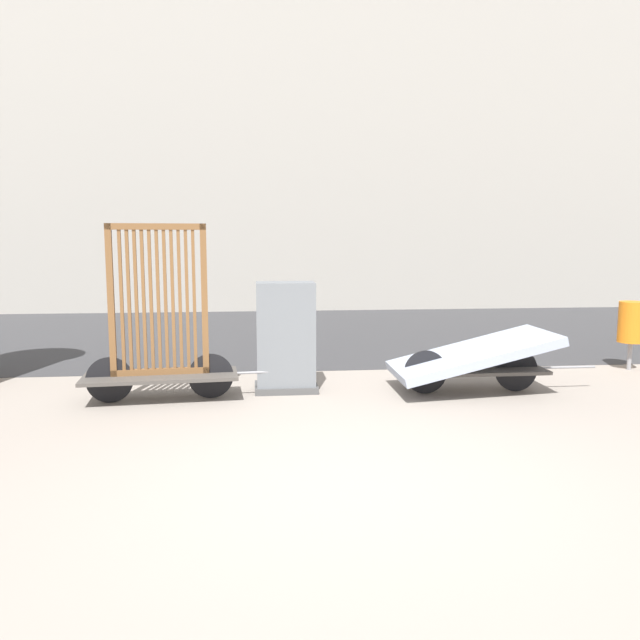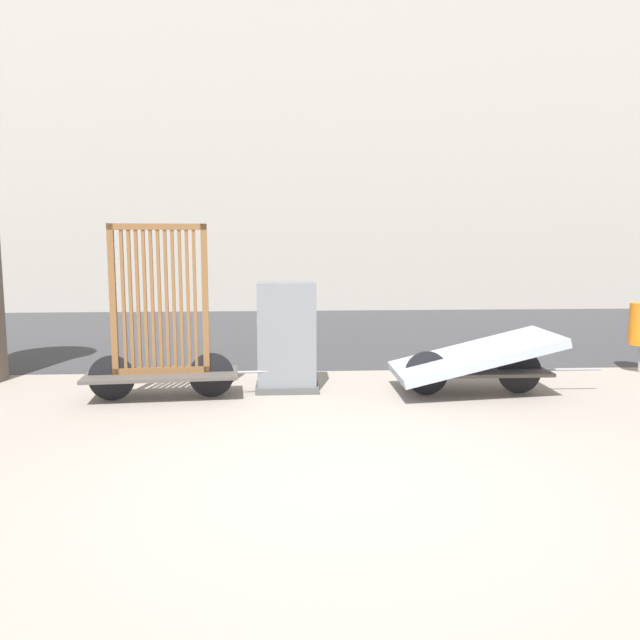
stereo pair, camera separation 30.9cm
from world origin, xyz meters
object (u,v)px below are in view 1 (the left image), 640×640
trash_bin (632,323)px  bike_cart_with_mattress (472,358)px  bike_cart_with_bedframe (160,341)px  utility_cabinet (286,340)px

trash_bin → bike_cart_with_mattress: bearing=-158.7°
bike_cart_with_bedframe → utility_cabinet: bearing=7.4°
bike_cart_with_mattress → trash_bin: size_ratio=2.58×
bike_cart_with_bedframe → trash_bin: size_ratio=2.53×
utility_cabinet → trash_bin: utility_cabinet is taller
trash_bin → utility_cabinet: bearing=-171.5°
bike_cart_with_mattress → trash_bin: 2.90m
utility_cabinet → trash_bin: 4.97m
bike_cart_with_bedframe → bike_cart_with_mattress: 3.68m
utility_cabinet → bike_cart_with_mattress: bearing=-7.9°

